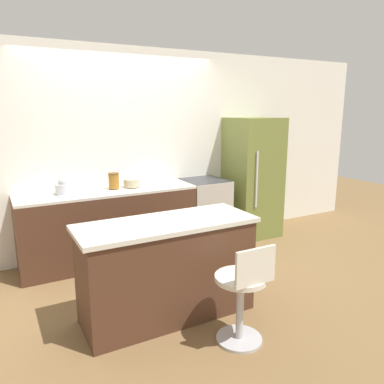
% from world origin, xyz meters
% --- Properties ---
extents(ground_plane, '(14.00, 14.00, 0.00)m').
position_xyz_m(ground_plane, '(0.00, 0.00, 0.00)').
color(ground_plane, brown).
extents(wall_back, '(8.00, 0.06, 2.60)m').
position_xyz_m(wall_back, '(0.00, 0.65, 1.30)').
color(wall_back, white).
rests_on(wall_back, ground_plane).
extents(back_counter, '(2.10, 0.60, 0.90)m').
position_xyz_m(back_counter, '(-0.31, 0.32, 0.45)').
color(back_counter, '#4C2D1E').
rests_on(back_counter, ground_plane).
extents(kitchen_island, '(1.57, 0.61, 0.89)m').
position_xyz_m(kitchen_island, '(-0.22, -1.16, 0.45)').
color(kitchen_island, '#4C2D1E').
rests_on(kitchen_island, ground_plane).
extents(oven_range, '(0.56, 0.61, 0.90)m').
position_xyz_m(oven_range, '(1.03, 0.32, 0.45)').
color(oven_range, '#B7B2A8').
rests_on(oven_range, ground_plane).
extents(refrigerator, '(0.69, 0.67, 1.72)m').
position_xyz_m(refrigerator, '(1.82, 0.29, 0.86)').
color(refrigerator, olive).
rests_on(refrigerator, ground_plane).
extents(stool_chair, '(0.41, 0.41, 0.85)m').
position_xyz_m(stool_chair, '(0.12, -1.83, 0.41)').
color(stool_chair, '#B7B7BC').
rests_on(stool_chair, ground_plane).
extents(kettle, '(0.17, 0.17, 0.19)m').
position_xyz_m(kettle, '(-0.82, 0.35, 0.97)').
color(kettle, silver).
rests_on(kettle, back_counter).
extents(mixing_bowl, '(0.21, 0.21, 0.10)m').
position_xyz_m(mixing_bowl, '(0.00, 0.35, 0.95)').
color(mixing_bowl, '#C1B28E').
rests_on(mixing_bowl, back_counter).
extents(canister_jar, '(0.13, 0.13, 0.19)m').
position_xyz_m(canister_jar, '(-0.23, 0.35, 0.99)').
color(canister_jar, '#9E6623').
rests_on(canister_jar, back_counter).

